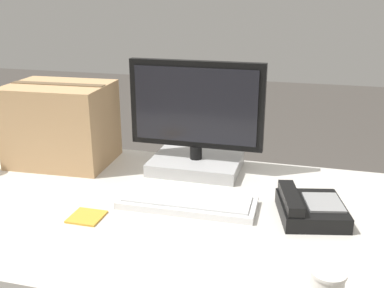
{
  "coord_description": "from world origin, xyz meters",
  "views": [
    {
      "loc": [
        0.56,
        -1.17,
        1.37
      ],
      "look_at": [
        0.2,
        0.16,
        0.9
      ],
      "focal_mm": 42.0,
      "sensor_mm": 36.0,
      "label": 1
    }
  ],
  "objects_px": {
    "keyboard": "(187,202)",
    "cardboard_box": "(61,124)",
    "sticky_note_pad": "(87,217)",
    "monitor": "(196,130)",
    "desk_phone": "(309,208)"
  },
  "relations": [
    {
      "from": "keyboard",
      "to": "cardboard_box",
      "type": "height_order",
      "value": "cardboard_box"
    },
    {
      "from": "keyboard",
      "to": "cardboard_box",
      "type": "relative_size",
      "value": 1.11
    },
    {
      "from": "keyboard",
      "to": "sticky_note_pad",
      "type": "xyz_separation_m",
      "value": [
        -0.26,
        -0.15,
        -0.01
      ]
    },
    {
      "from": "monitor",
      "to": "desk_phone",
      "type": "xyz_separation_m",
      "value": [
        0.41,
        -0.27,
        -0.12
      ]
    },
    {
      "from": "keyboard",
      "to": "cardboard_box",
      "type": "bearing_deg",
      "value": 155.06
    },
    {
      "from": "keyboard",
      "to": "sticky_note_pad",
      "type": "height_order",
      "value": "keyboard"
    },
    {
      "from": "keyboard",
      "to": "desk_phone",
      "type": "xyz_separation_m",
      "value": [
        0.36,
        0.02,
        0.02
      ]
    },
    {
      "from": "sticky_note_pad",
      "to": "keyboard",
      "type": "bearing_deg",
      "value": 29.19
    },
    {
      "from": "monitor",
      "to": "keyboard",
      "type": "bearing_deg",
      "value": -80.53
    },
    {
      "from": "desk_phone",
      "to": "sticky_note_pad",
      "type": "distance_m",
      "value": 0.64
    },
    {
      "from": "keyboard",
      "to": "cardboard_box",
      "type": "xyz_separation_m",
      "value": [
        -0.56,
        0.25,
        0.14
      ]
    },
    {
      "from": "sticky_note_pad",
      "to": "cardboard_box",
      "type": "bearing_deg",
      "value": 127.06
    },
    {
      "from": "desk_phone",
      "to": "sticky_note_pad",
      "type": "relative_size",
      "value": 2.57
    },
    {
      "from": "desk_phone",
      "to": "sticky_note_pad",
      "type": "xyz_separation_m",
      "value": [
        -0.62,
        -0.17,
        -0.03
      ]
    },
    {
      "from": "monitor",
      "to": "keyboard",
      "type": "relative_size",
      "value": 1.14
    }
  ]
}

